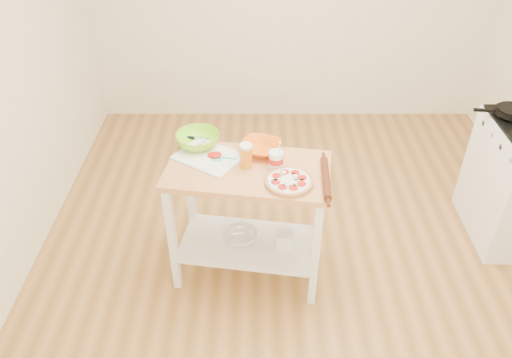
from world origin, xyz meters
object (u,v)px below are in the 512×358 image
Objects in this scene: yogurt_tub at (276,159)px; rolling_pin at (326,178)px; pizza at (289,181)px; beer_pint at (246,156)px; prep_island at (248,200)px; cutting_board at (209,156)px; spatula at (224,159)px; green_bowl at (198,140)px; shelf_glass_bowl at (241,236)px; skillet at (512,112)px; knife at (194,138)px; shelf_bin at (285,239)px; orange_bowl at (261,148)px.

yogurt_tub reaches higher than rolling_pin.
pizza is 0.32m from beer_pint.
rolling_pin is (0.47, -0.14, 0.28)m from prep_island.
cutting_board is at bearing 156.64° from beer_pint.
green_bowl is (-0.19, 0.18, 0.03)m from spatula.
rolling_pin is at bearing 5.45° from pizza.
yogurt_tub reaches higher than pizza.
green_bowl is 1.23× the size of shelf_glass_bowl.
prep_island is 6.84× the size of beer_pint.
skillet is 1.99× the size of yogurt_tub.
cutting_board is at bearing 150.20° from pizza.
skillet is 1.38× the size of green_bowl.
beer_pint reaches higher than pizza.
pizza reaches higher than knife.
shelf_glass_bowl is at bearing -23.09° from spatula.
beer_pint reaches higher than rolling_pin.
spatula is at bearing 165.19° from shelf_bin.
skillet reaches higher than knife.
pizza is 1.07× the size of knife.
orange_bowl is at bearing -161.11° from skillet.
yogurt_tub is 0.70m from shelf_glass_bowl.
shelf_bin is (0.08, -0.04, -0.64)m from yogurt_tub.
pizza is at bearing -67.81° from yogurt_tub.
beer_pint is at bearing 9.81° from cutting_board.
pizza reaches higher than spatula.
skillet is at bearing 20.86° from shelf_bin.
pizza reaches higher than cutting_board.
yogurt_tub is (0.43, -0.11, 0.05)m from cutting_board.
yogurt_tub is at bearing -26.03° from green_bowl.
yogurt_tub reaches higher than prep_island.
yogurt_tub reaches higher than shelf_glass_bowl.
knife reaches higher than prep_island.
spatula is at bearing 160.24° from rolling_pin.
cutting_board is 0.77m from rolling_pin.
spatula is at bearing 168.02° from yogurt_tub.
orange_bowl is at bearing 115.49° from pizza.
rolling_pin reaches higher than pizza.
spatula is at bearing -155.91° from orange_bowl.
skillet is 1.46× the size of knife.
beer_pint is at bearing -156.99° from skillet.
cutting_board is at bearing -161.54° from skillet.
skillet reaches higher than orange_bowl.
prep_island is at bearing -175.66° from yogurt_tub.
yogurt_tub is (0.51, -0.25, 0.01)m from green_bowl.
orange_bowl is 2.36× the size of shelf_bin.
orange_bowl is (0.45, -0.15, 0.01)m from knife.
cutting_board is 0.11m from spatula.
prep_island is 0.40m from pizza.
skillet is at bearing 17.00° from beer_pint.
yogurt_tub is (0.09, -0.17, 0.02)m from orange_bowl.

